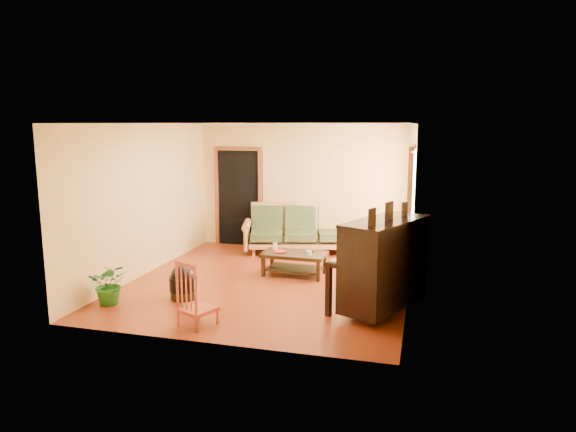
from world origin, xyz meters
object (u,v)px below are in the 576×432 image
(piano, at_px, (384,266))
(red_chair, at_px, (197,293))
(footstool, at_px, (183,286))
(potted_plant, at_px, (110,284))
(ceramic_crock, at_px, (395,252))
(armchair, at_px, (379,260))
(coffee_table, at_px, (294,264))
(sofa, at_px, (301,229))

(piano, relative_size, red_chair, 1.68)
(footstool, xyz_separation_m, potted_plant, (-0.92, -0.49, 0.11))
(footstool, bearing_deg, ceramic_crock, 48.29)
(footstool, bearing_deg, armchair, 26.88)
(coffee_table, xyz_separation_m, armchair, (1.48, -0.21, 0.23))
(coffee_table, relative_size, piano, 0.74)
(armchair, height_order, ceramic_crock, armchair)
(footstool, bearing_deg, piano, 4.50)
(red_chair, relative_size, potted_plant, 1.43)
(sofa, distance_m, piano, 3.59)
(armchair, bearing_deg, sofa, 138.42)
(sofa, bearing_deg, red_chair, -110.21)
(sofa, bearing_deg, piano, -72.81)
(coffee_table, xyz_separation_m, footstool, (-1.31, -1.63, -0.00))
(sofa, xyz_separation_m, armchair, (1.76, -1.85, -0.06))
(coffee_table, bearing_deg, sofa, 99.96)
(armchair, bearing_deg, piano, -77.43)
(red_chair, bearing_deg, potted_plant, -171.42)
(ceramic_crock, bearing_deg, potted_plant, -135.51)
(red_chair, height_order, potted_plant, red_chair)
(piano, relative_size, ceramic_crock, 6.47)
(piano, xyz_separation_m, potted_plant, (-3.87, -0.72, -0.35))
(armchair, height_order, potted_plant, armchair)
(red_chair, bearing_deg, coffee_table, 99.04)
(sofa, relative_size, armchair, 2.66)
(armchair, height_order, piano, piano)
(coffee_table, distance_m, footstool, 2.09)
(footstool, height_order, ceramic_crock, footstool)
(piano, bearing_deg, ceramic_crock, 114.48)
(armchair, distance_m, piano, 1.21)
(coffee_table, relative_size, potted_plant, 1.79)
(sofa, relative_size, coffee_table, 2.08)
(piano, bearing_deg, potted_plant, -145.10)
(piano, bearing_deg, sofa, 146.69)
(footstool, relative_size, potted_plant, 0.67)
(ceramic_crock, distance_m, potted_plant, 5.41)
(sofa, bearing_deg, coffee_table, -95.26)
(coffee_table, height_order, footstool, coffee_table)
(coffee_table, xyz_separation_m, ceramic_crock, (1.63, 1.67, -0.09))
(sofa, distance_m, footstool, 3.43)
(armchair, height_order, footstool, armchair)
(armchair, relative_size, piano, 0.58)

